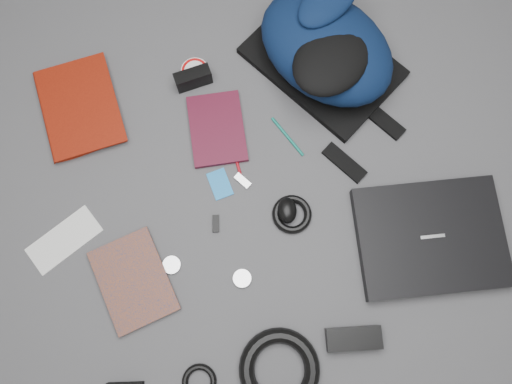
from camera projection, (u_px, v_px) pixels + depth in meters
name	position (u px, v px, depth m)	size (l,w,h in m)	color
ground	(256.00, 194.00, 1.41)	(4.00, 4.00, 0.00)	#4F4F51
backpack	(326.00, 47.00, 1.41)	(0.32, 0.47, 0.19)	black
laptop	(430.00, 238.00, 1.36)	(0.39, 0.31, 0.04)	black
textbook_red	(43.00, 118.00, 1.44)	(0.22, 0.29, 0.03)	maroon
comic_book	(103.00, 295.00, 1.33)	(0.18, 0.24, 0.02)	#C8550E
envelope	(64.00, 240.00, 1.37)	(0.20, 0.09, 0.00)	white
dvd_case	(217.00, 129.00, 1.44)	(0.15, 0.22, 0.02)	#400C1B
compact_camera	(193.00, 78.00, 1.46)	(0.11, 0.04, 0.06)	black
sticker_disc	(195.00, 70.00, 1.50)	(0.08, 0.08, 0.00)	white
pen_teal	(288.00, 137.00, 1.44)	(0.01, 0.01, 0.14)	#0C7261
pen_red	(234.00, 151.00, 1.43)	(0.01, 0.01, 0.15)	#A50C17
id_badge	(220.00, 184.00, 1.41)	(0.05, 0.08, 0.00)	#1C82D5
usb_black	(216.00, 224.00, 1.38)	(0.02, 0.05, 0.01)	black
usb_silver	(243.00, 181.00, 1.41)	(0.02, 0.05, 0.01)	silver
mouse	(287.00, 210.00, 1.38)	(0.05, 0.07, 0.04)	black
headphone_left	(172.00, 265.00, 1.35)	(0.05, 0.05, 0.01)	silver
headphone_right	(242.00, 278.00, 1.34)	(0.05, 0.05, 0.01)	silver
cable_coil	(292.00, 214.00, 1.38)	(0.11, 0.11, 0.02)	black
power_brick	(354.00, 339.00, 1.30)	(0.14, 0.06, 0.04)	black
power_cord_coil	(279.00, 370.00, 1.28)	(0.21, 0.21, 0.04)	black
earbud_coil	(199.00, 382.00, 1.28)	(0.09, 0.09, 0.02)	black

